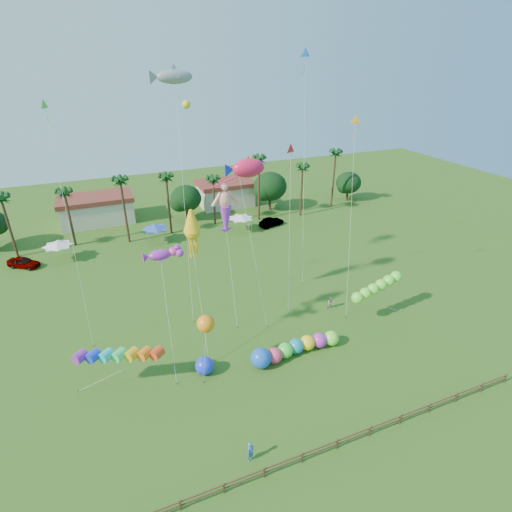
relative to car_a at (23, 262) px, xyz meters
name	(u,v)px	position (x,y,z in m)	size (l,w,h in m)	color
ground	(299,393)	(24.76, -35.82, -0.76)	(160.00, 160.00, 0.00)	#285116
tree_line	(201,197)	(28.32, 8.18, 3.52)	(69.46, 8.91, 11.00)	#3A2819
buildings_row	(159,203)	(21.67, 14.18, 1.24)	(35.00, 7.00, 4.00)	beige
tent_row	(156,228)	(18.76, 0.51, 1.99)	(31.00, 4.00, 0.60)	white
fence	(337,443)	(24.76, -41.82, -0.15)	(36.12, 0.12, 1.00)	brown
car_a	(23,262)	(0.00, 0.00, 0.00)	(1.79, 4.46, 1.52)	#4C4C54
car_b	(271,222)	(38.56, 0.44, -0.02)	(1.57, 4.50, 1.48)	#4C4C54
spectator_a	(250,452)	(18.36, -40.18, 0.11)	(0.64, 0.42, 1.74)	#3368B3
spectator_b	(331,303)	(34.41, -25.46, 0.04)	(0.78, 0.61, 1.60)	gray
caterpillar_inflatable	(292,349)	(26.48, -31.07, 0.08)	(9.82, 2.36, 2.00)	#E53C66
blue_ball	(204,366)	(17.74, -30.13, 0.11)	(1.75, 1.75, 1.75)	#1C37FF
rainbow_tube	(136,359)	(11.89, -29.69, 2.58)	(8.68, 4.43, 3.84)	#F2421A
green_worm	(357,298)	(35.24, -29.08, 2.67)	(10.08, 3.56, 4.20)	#6AF436
orange_ball_kite	(206,324)	(18.02, -30.65, 5.20)	(1.66, 1.66, 6.75)	orange
merman_kite	(225,212)	(23.62, -20.02, 11.03)	(2.33, 5.65, 14.46)	#F09688
fish_kite	(249,168)	(26.17, -20.42, 15.64)	(5.26, 6.43, 17.50)	#E5194A
shark_kite	(175,77)	(20.44, -14.96, 24.11)	(5.08, 8.22, 25.76)	gray
squid_kite	(192,232)	(18.73, -25.03, 11.50)	(1.76, 5.43, 14.54)	yellow
lobster_kite	(160,255)	(15.39, -26.52, 10.49)	(3.63, 5.15, 11.94)	purple
delta_kite_red	(291,152)	(30.99, -20.41, 16.90)	(2.26, 4.33, 18.56)	red
delta_kite_yellow	(355,125)	(36.34, -23.87, 19.78)	(1.81, 4.33, 21.56)	orange
delta_kite_green	(46,114)	(8.34, -17.54, 21.47)	(0.79, 5.15, 23.46)	#42DA33
delta_kite_blue	(305,59)	(35.15, -15.02, 25.65)	(1.69, 4.50, 27.59)	blue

